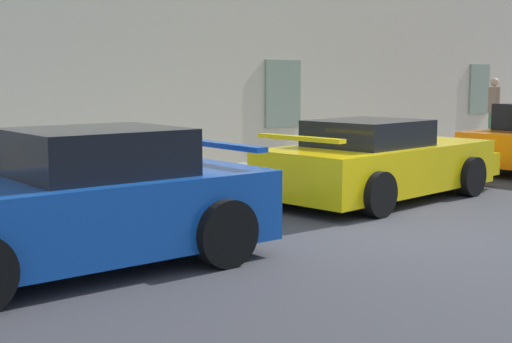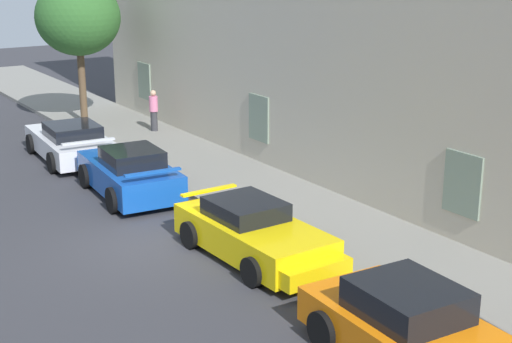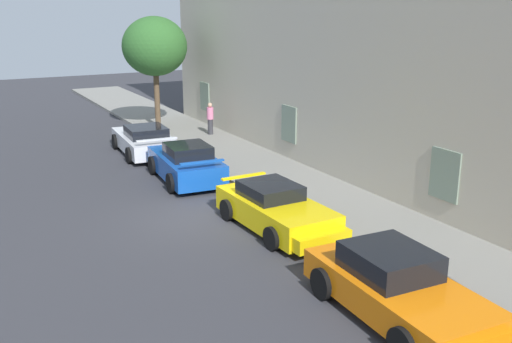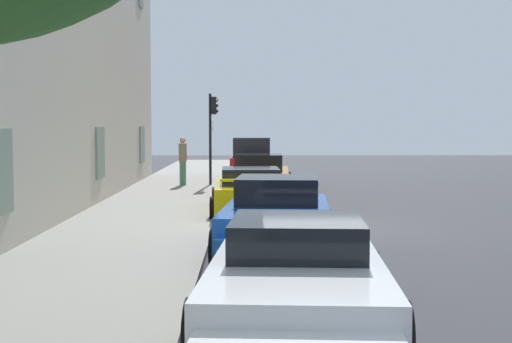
{
  "view_description": "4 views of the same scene",
  "coord_description": "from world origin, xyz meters",
  "px_view_note": "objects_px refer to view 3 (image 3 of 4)",
  "views": [
    {
      "loc": [
        -7.44,
        -5.53,
        1.98
      ],
      "look_at": [
        -0.02,
        2.27,
        0.57
      ],
      "focal_mm": 50.96,
      "sensor_mm": 36.0,
      "label": 1
    },
    {
      "loc": [
        15.75,
        -7.37,
        6.86
      ],
      "look_at": [
        0.23,
        2.84,
        1.41
      ],
      "focal_mm": 53.33,
      "sensor_mm": 36.0,
      "label": 2
    },
    {
      "loc": [
        16.04,
        -6.73,
        6.37
      ],
      "look_at": [
        -1.1,
        2.62,
        0.81
      ],
      "focal_mm": 41.27,
      "sensor_mm": 36.0,
      "label": 3
    },
    {
      "loc": [
        -16.95,
        1.67,
        2.42
      ],
      "look_at": [
        -0.55,
        1.43,
        1.36
      ],
      "focal_mm": 50.99,
      "sensor_mm": 36.0,
      "label": 4
    }
  ],
  "objects_px": {
    "sportscar_tail_end": "(403,293)",
    "tree_near_kerb": "(155,47)",
    "pedestrian_strolling": "(210,118)",
    "sportscar_red_lead": "(144,140)",
    "sportscar_yellow_flank": "(185,163)",
    "sportscar_white_middle": "(279,211)"
  },
  "relations": [
    {
      "from": "sportscar_tail_end",
      "to": "pedestrian_strolling",
      "type": "relative_size",
      "value": 3.14
    },
    {
      "from": "sportscar_tail_end",
      "to": "tree_near_kerb",
      "type": "relative_size",
      "value": 0.87
    },
    {
      "from": "sportscar_yellow_flank",
      "to": "pedestrian_strolling",
      "type": "height_order",
      "value": "pedestrian_strolling"
    },
    {
      "from": "tree_near_kerb",
      "to": "pedestrian_strolling",
      "type": "height_order",
      "value": "tree_near_kerb"
    },
    {
      "from": "sportscar_yellow_flank",
      "to": "sportscar_tail_end",
      "type": "xyz_separation_m",
      "value": [
        11.76,
        0.08,
        -0.01
      ]
    },
    {
      "from": "pedestrian_strolling",
      "to": "sportscar_tail_end",
      "type": "bearing_deg",
      "value": -11.94
    },
    {
      "from": "sportscar_red_lead",
      "to": "pedestrian_strolling",
      "type": "height_order",
      "value": "pedestrian_strolling"
    },
    {
      "from": "sportscar_white_middle",
      "to": "pedestrian_strolling",
      "type": "relative_size",
      "value": 2.95
    },
    {
      "from": "sportscar_white_middle",
      "to": "sportscar_tail_end",
      "type": "relative_size",
      "value": 0.94
    },
    {
      "from": "sportscar_red_lead",
      "to": "pedestrian_strolling",
      "type": "relative_size",
      "value": 3.18
    },
    {
      "from": "pedestrian_strolling",
      "to": "tree_near_kerb",
      "type": "bearing_deg",
      "value": -149.09
    },
    {
      "from": "sportscar_red_lead",
      "to": "sportscar_tail_end",
      "type": "distance_m",
      "value": 16.48
    },
    {
      "from": "sportscar_white_middle",
      "to": "tree_near_kerb",
      "type": "xyz_separation_m",
      "value": [
        -15.28,
        1.74,
        3.72
      ]
    },
    {
      "from": "sportscar_yellow_flank",
      "to": "sportscar_white_middle",
      "type": "height_order",
      "value": "sportscar_yellow_flank"
    },
    {
      "from": "tree_near_kerb",
      "to": "pedestrian_strolling",
      "type": "xyz_separation_m",
      "value": [
        2.86,
        1.71,
        -3.36
      ]
    },
    {
      "from": "sportscar_yellow_flank",
      "to": "pedestrian_strolling",
      "type": "xyz_separation_m",
      "value": [
        -6.29,
        3.9,
        0.31
      ]
    },
    {
      "from": "sportscar_tail_end",
      "to": "tree_near_kerb",
      "type": "xyz_separation_m",
      "value": [
        -20.91,
        2.11,
        3.67
      ]
    },
    {
      "from": "sportscar_white_middle",
      "to": "pedestrian_strolling",
      "type": "height_order",
      "value": "pedestrian_strolling"
    },
    {
      "from": "sportscar_red_lead",
      "to": "sportscar_yellow_flank",
      "type": "relative_size",
      "value": 1.07
    },
    {
      "from": "sportscar_yellow_flank",
      "to": "tree_near_kerb",
      "type": "xyz_separation_m",
      "value": [
        -9.14,
        2.19,
        3.66
      ]
    },
    {
      "from": "sportscar_tail_end",
      "to": "pedestrian_strolling",
      "type": "height_order",
      "value": "pedestrian_strolling"
    },
    {
      "from": "sportscar_yellow_flank",
      "to": "pedestrian_strolling",
      "type": "distance_m",
      "value": 7.41
    }
  ]
}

